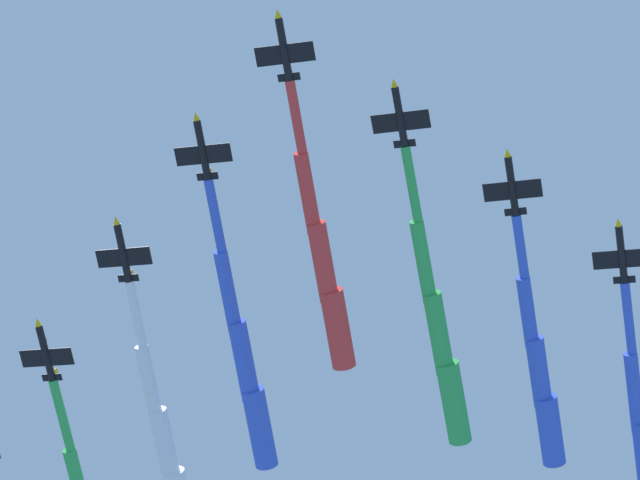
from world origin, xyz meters
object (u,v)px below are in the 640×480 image
Objects in this scene: jet_lead at (323,261)px; jet_starboard_mid at (165,444)px; jet_port_inner at (439,333)px; jet_port_mid at (539,370)px; jet_starboard_inner at (245,360)px.

jet_starboard_mid reaches higher than jet_lead.
jet_port_inner is 1.13× the size of jet_port_mid.
jet_lead is 1.06× the size of jet_port_mid.
jet_port_inner is 16.09m from jet_port_mid.
jet_starboard_inner is at bearing 175.40° from jet_port_mid.
jet_port_inner is 1.06× the size of jet_starboard_mid.
jet_lead is at bearing -61.53° from jet_starboard_inner.
jet_starboard_inner is 1.12× the size of jet_port_mid.
jet_starboard_inner is at bearing 164.66° from jet_port_inner.
jet_port_inner is 29.05m from jet_starboard_inner.
jet_lead is 36.88m from jet_port_mid.
jet_starboard_inner reaches higher than jet_port_inner.
jet_starboard_mid is (-10.50, 14.37, -1.19)m from jet_starboard_inner.
jet_lead is 0.94× the size of jet_port_inner.
jet_starboard_inner reaches higher than jet_lead.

